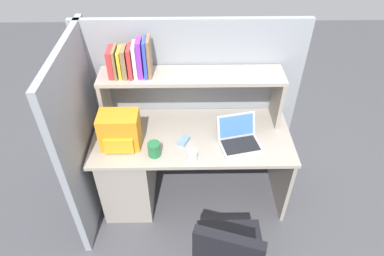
{
  "coord_description": "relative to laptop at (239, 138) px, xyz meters",
  "views": [
    {
      "loc": [
        -0.03,
        -2.05,
        2.55
      ],
      "look_at": [
        0.0,
        -0.05,
        0.85
      ],
      "focal_mm": 31.77,
      "sensor_mm": 36.0,
      "label": 1
    }
  ],
  "objects": [
    {
      "name": "ground_plane",
      "position": [
        -0.36,
        0.09,
        -0.78
      ],
      "size": [
        8.0,
        8.0,
        0.0
      ],
      "primitive_type": "plane",
      "color": "#4C4C51"
    },
    {
      "name": "desk",
      "position": [
        -0.75,
        0.09,
        -0.38
      ],
      "size": [
        1.6,
        0.7,
        0.73
      ],
      "color": "#AAA093",
      "rests_on": "ground_plane"
    },
    {
      "name": "cubicle_partition_rear",
      "position": [
        -0.36,
        0.47,
        -0.01
      ],
      "size": [
        1.84,
        0.05,
        1.55
      ],
      "primitive_type": "cube",
      "color": "gray",
      "rests_on": "ground_plane"
    },
    {
      "name": "cubicle_partition_left",
      "position": [
        -1.21,
        0.04,
        -0.01
      ],
      "size": [
        0.05,
        1.06,
        1.55
      ],
      "primitive_type": "cube",
      "color": "gray",
      "rests_on": "ground_plane"
    },
    {
      "name": "overhead_hutch",
      "position": [
        -0.36,
        0.29,
        0.3
      ],
      "size": [
        1.44,
        0.28,
        0.45
      ],
      "color": "gray",
      "rests_on": "desk"
    },
    {
      "name": "reference_books_on_shelf",
      "position": [
        -0.82,
        0.29,
        0.53
      ],
      "size": [
        0.32,
        0.18,
        0.3
      ],
      "color": "red",
      "rests_on": "overhead_hutch"
    },
    {
      "name": "laptop",
      "position": [
        0.0,
        0.0,
        0.0
      ],
      "size": [
        0.36,
        0.33,
        0.22
      ],
      "color": "#B7BABF",
      "rests_on": "desk"
    },
    {
      "name": "backpack",
      "position": [
        -0.91,
        -0.0,
        0.09
      ],
      "size": [
        0.3,
        0.22,
        0.29
      ],
      "color": "orange",
      "rests_on": "desk"
    },
    {
      "name": "computer_mouse",
      "position": [
        -0.43,
        0.01,
        -0.03
      ],
      "size": [
        0.1,
        0.12,
        0.03
      ],
      "primitive_type": "cube",
      "rotation": [
        0.0,
        0.0,
        -0.45
      ],
      "color": "#7299C6",
      "rests_on": "desk"
    },
    {
      "name": "paper_cup",
      "position": [
        -0.36,
        -0.18,
        -0.01
      ],
      "size": [
        0.08,
        0.08,
        0.08
      ],
      "primitive_type": "cylinder",
      "color": "white",
      "rests_on": "desk"
    },
    {
      "name": "snack_canister",
      "position": [
        -0.65,
        -0.12,
        0.01
      ],
      "size": [
        0.1,
        0.1,
        0.11
      ],
      "primitive_type": "cylinder",
      "color": "#26723F",
      "rests_on": "desk"
    }
  ]
}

